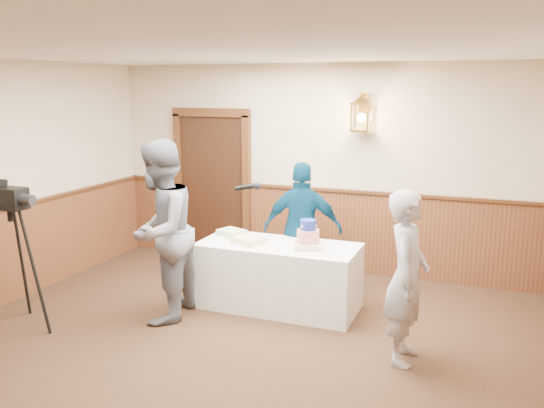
% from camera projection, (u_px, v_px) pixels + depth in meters
% --- Properties ---
extents(ground, '(7.00, 7.00, 0.00)m').
position_uv_depth(ground, '(197.00, 384.00, 4.91)').
color(ground, '#301E12').
rests_on(ground, ground).
extents(room_shell, '(6.02, 7.02, 2.81)m').
position_uv_depth(room_shell, '(212.00, 200.00, 5.03)').
color(room_shell, '#C1AF90').
rests_on(room_shell, ground).
extents(display_table, '(1.80, 0.80, 0.75)m').
position_uv_depth(display_table, '(278.00, 276.00, 6.56)').
color(display_table, silver).
rests_on(display_table, ground).
extents(tiered_cake, '(0.39, 0.39, 0.32)m').
position_uv_depth(tiered_cake, '(308.00, 237.00, 6.31)').
color(tiered_cake, beige).
rests_on(tiered_cake, display_table).
extents(sheet_cake_yellow, '(0.42, 0.37, 0.07)m').
position_uv_depth(sheet_cake_yellow, '(249.00, 240.00, 6.50)').
color(sheet_cake_yellow, '#D2C37E').
rests_on(sheet_cake_yellow, display_table).
extents(sheet_cake_green, '(0.36, 0.33, 0.07)m').
position_uv_depth(sheet_cake_green, '(232.00, 233.00, 6.85)').
color(sheet_cake_green, '#A8D093').
rests_on(sheet_cake_green, display_table).
extents(interviewer, '(1.60, 1.03, 1.95)m').
position_uv_depth(interviewer, '(160.00, 232.00, 6.12)').
color(interviewer, slate).
rests_on(interviewer, ground).
extents(baker, '(0.40, 0.59, 1.60)m').
position_uv_depth(baker, '(407.00, 277.00, 5.19)').
color(baker, '#95959A').
rests_on(baker, ground).
extents(assistant_p, '(1.01, 0.56, 1.62)m').
position_uv_depth(assistant_p, '(303.00, 229.00, 6.92)').
color(assistant_p, '#062F4B').
rests_on(assistant_p, ground).
extents(tv_camera_rig, '(0.59, 0.55, 1.50)m').
position_uv_depth(tv_camera_rig, '(15.00, 266.00, 5.92)').
color(tv_camera_rig, black).
rests_on(tv_camera_rig, ground).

